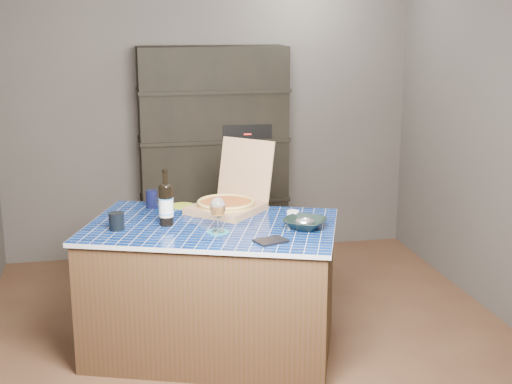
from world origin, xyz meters
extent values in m
plane|color=brown|center=(0.00, 0.00, 0.00)|extent=(3.50, 3.50, 0.00)
plane|color=#4A4640|center=(0.00, 1.75, 1.25)|extent=(3.50, 0.00, 3.50)
plane|color=#4A4640|center=(0.00, -1.75, 1.25)|extent=(3.50, 0.00, 3.50)
plane|color=#4A4640|center=(1.75, 0.00, 1.25)|extent=(0.00, 3.50, 3.50)
cube|color=black|center=(0.00, 1.53, 0.90)|extent=(1.20, 0.40, 1.80)
cube|color=black|center=(0.25, 1.48, 1.12)|extent=(0.40, 0.32, 0.12)
cube|color=#4B2C1D|center=(-0.26, -0.16, 0.39)|extent=(1.67, 1.34, 0.79)
cube|color=#04194A|center=(-0.26, -0.16, 0.80)|extent=(1.71, 1.39, 0.03)
cube|color=#96754D|center=(-0.13, 0.11, 0.84)|extent=(0.56, 0.56, 0.04)
cube|color=#96754D|center=(0.04, 0.28, 1.05)|extent=(0.35, 0.34, 0.39)
cylinder|color=tan|center=(-0.13, 0.11, 0.86)|extent=(0.37, 0.37, 0.01)
cylinder|color=maroon|center=(-0.13, 0.11, 0.88)|extent=(0.32, 0.32, 0.01)
torus|color=tan|center=(-0.13, 0.11, 0.88)|extent=(0.37, 0.37, 0.02)
cylinder|color=black|center=(-0.52, -0.11, 0.93)|extent=(0.08, 0.08, 0.24)
ellipsoid|color=black|center=(-0.52, -0.11, 1.05)|extent=(0.08, 0.08, 0.05)
cylinder|color=black|center=(-0.52, -0.11, 1.11)|extent=(0.03, 0.03, 0.10)
cylinder|color=silver|center=(-0.52, -0.11, 0.92)|extent=(0.09, 0.09, 0.11)
cylinder|color=#448EE7|center=(-0.52, -0.11, 0.89)|extent=(0.09, 0.09, 0.01)
cylinder|color=#448EE7|center=(-0.52, -0.11, 0.98)|extent=(0.09, 0.09, 0.01)
cylinder|color=#186D80|center=(-0.24, -0.32, 0.82)|extent=(0.13, 0.13, 0.01)
cylinder|color=white|center=(-0.24, -0.32, 0.82)|extent=(0.08, 0.08, 0.01)
cylinder|color=white|center=(-0.24, -0.32, 0.87)|extent=(0.01, 0.01, 0.09)
ellipsoid|color=white|center=(-0.24, -0.32, 0.96)|extent=(0.09, 0.09, 0.12)
cylinder|color=#AE631B|center=(-0.24, -0.32, 0.95)|extent=(0.08, 0.08, 0.06)
cylinder|color=white|center=(-0.24, -0.32, 0.99)|extent=(0.08, 0.08, 0.02)
cylinder|color=black|center=(-0.82, -0.15, 0.87)|extent=(0.09, 0.09, 0.10)
cube|color=black|center=(0.02, -0.56, 0.82)|extent=(0.20, 0.17, 0.01)
imported|color=black|center=(0.27, -0.34, 0.84)|extent=(0.34, 0.34, 0.06)
ellipsoid|color=silver|center=(0.27, -0.34, 0.85)|extent=(0.12, 0.10, 0.06)
cylinder|color=white|center=(0.24, -0.18, 0.85)|extent=(0.08, 0.08, 0.06)
cylinder|color=black|center=(-0.59, 0.30, 0.87)|extent=(0.07, 0.07, 0.12)
cylinder|color=#93A523|center=(-0.39, 0.31, 0.82)|extent=(0.17, 0.17, 0.01)
camera|label=1|loc=(-0.82, -4.25, 2.05)|focal=50.00mm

